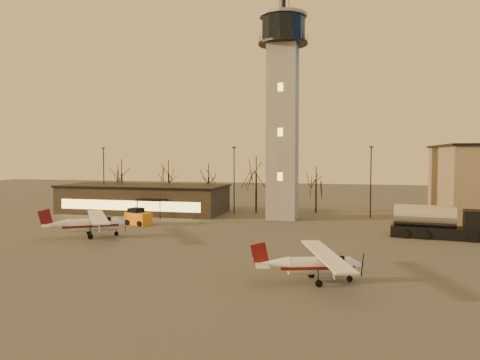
% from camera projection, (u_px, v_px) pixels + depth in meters
% --- Properties ---
extents(ground, '(220.00, 220.00, 0.00)m').
position_uv_depth(ground, '(223.00, 270.00, 36.31)').
color(ground, '#413E3C').
rests_on(ground, ground).
extents(control_tower, '(6.80, 6.80, 32.60)m').
position_uv_depth(control_tower, '(283.00, 101.00, 64.47)').
color(control_tower, gray).
rests_on(control_tower, ground).
extents(terminal, '(25.40, 12.20, 4.30)m').
position_uv_depth(terminal, '(144.00, 199.00, 72.49)').
color(terminal, black).
rests_on(terminal, ground).
extents(light_poles, '(58.50, 12.25, 10.14)m').
position_uv_depth(light_poles, '(287.00, 180.00, 65.93)').
color(light_poles, black).
rests_on(light_poles, ground).
extents(tree_row, '(37.20, 9.20, 8.80)m').
position_uv_depth(tree_row, '(209.00, 173.00, 77.23)').
color(tree_row, black).
rests_on(tree_row, ground).
extents(cessna_front, '(8.51, 10.48, 2.92)m').
position_uv_depth(cessna_front, '(321.00, 268.00, 32.91)').
color(cessna_front, silver).
rests_on(cessna_front, ground).
extents(cessna_rear, '(9.70, 10.71, 3.29)m').
position_uv_depth(cessna_rear, '(94.00, 227.00, 50.92)').
color(cessna_rear, white).
rests_on(cessna_rear, ground).
extents(fuel_truck, '(9.84, 4.15, 3.54)m').
position_uv_depth(fuel_truck, '(438.00, 225.00, 50.23)').
color(fuel_truck, black).
rests_on(fuel_truck, ground).
extents(service_cart, '(3.76, 3.02, 2.12)m').
position_uv_depth(service_cart, '(138.00, 218.00, 59.90)').
color(service_cart, orange).
rests_on(service_cart, ground).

